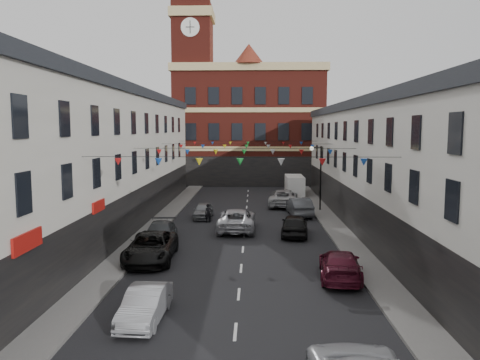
# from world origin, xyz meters

# --- Properties ---
(ground) EXTENTS (160.00, 160.00, 0.00)m
(ground) POSITION_xyz_m (0.00, 0.00, 0.00)
(ground) COLOR black
(ground) RESTS_ON ground
(pavement_left) EXTENTS (1.80, 64.00, 0.15)m
(pavement_left) POSITION_xyz_m (-6.90, 2.00, 0.07)
(pavement_left) COLOR #605E5B
(pavement_left) RESTS_ON ground
(pavement_right) EXTENTS (1.80, 64.00, 0.15)m
(pavement_right) POSITION_xyz_m (6.90, 2.00, 0.07)
(pavement_right) COLOR #605E5B
(pavement_right) RESTS_ON ground
(terrace_left) EXTENTS (8.40, 56.00, 10.70)m
(terrace_left) POSITION_xyz_m (-11.78, 1.00, 5.35)
(terrace_left) COLOR beige
(terrace_left) RESTS_ON ground
(terrace_right) EXTENTS (8.40, 56.00, 9.70)m
(terrace_right) POSITION_xyz_m (11.78, 1.00, 4.85)
(terrace_right) COLOR silver
(terrace_right) RESTS_ON ground
(civic_building) EXTENTS (20.60, 13.30, 18.50)m
(civic_building) POSITION_xyz_m (0.00, 37.95, 8.14)
(civic_building) COLOR maroon
(civic_building) RESTS_ON ground
(clock_tower) EXTENTS (5.60, 5.60, 30.00)m
(clock_tower) POSITION_xyz_m (-7.50, 35.00, 14.93)
(clock_tower) COLOR maroon
(clock_tower) RESTS_ON ground
(distant_hill) EXTENTS (40.00, 14.00, 10.00)m
(distant_hill) POSITION_xyz_m (-4.00, 62.00, 5.00)
(distant_hill) COLOR #2E4E24
(distant_hill) RESTS_ON ground
(street_lamp) EXTENTS (1.10, 0.36, 6.00)m
(street_lamp) POSITION_xyz_m (6.55, 14.00, 3.90)
(street_lamp) COLOR black
(street_lamp) RESTS_ON ground
(car_left_b) EXTENTS (1.55, 4.07, 1.33)m
(car_left_b) POSITION_xyz_m (-3.60, -11.08, 0.66)
(car_left_b) COLOR #989A9F
(car_left_b) RESTS_ON ground
(car_left_c) EXTENTS (2.86, 5.78, 1.58)m
(car_left_c) POSITION_xyz_m (-5.22, -2.64, 0.79)
(car_left_c) COLOR black
(car_left_c) RESTS_ON ground
(car_left_d) EXTENTS (2.26, 4.94, 1.40)m
(car_left_d) POSITION_xyz_m (-5.50, 1.31, 0.70)
(car_left_d) COLOR #383C3F
(car_left_d) RESTS_ON ground
(car_left_e) EXTENTS (1.63, 3.90, 1.32)m
(car_left_e) POSITION_xyz_m (-3.60, 10.34, 0.66)
(car_left_e) COLOR gray
(car_left_e) RESTS_ON ground
(car_right_c) EXTENTS (2.58, 5.15, 1.44)m
(car_right_c) POSITION_xyz_m (5.05, -5.58, 0.72)
(car_right_c) COLOR #4F0F21
(car_right_c) RESTS_ON ground
(car_right_d) EXTENTS (2.31, 4.75, 1.56)m
(car_right_d) POSITION_xyz_m (3.60, 3.99, 0.78)
(car_right_d) COLOR black
(car_right_d) RESTS_ON ground
(car_right_e) EXTENTS (2.12, 5.01, 1.61)m
(car_right_e) POSITION_xyz_m (4.67, 11.79, 0.80)
(car_right_e) COLOR #484B50
(car_right_e) RESTS_ON ground
(car_right_f) EXTENTS (3.27, 6.18, 1.66)m
(car_right_f) POSITION_xyz_m (3.60, 16.82, 0.83)
(car_right_f) COLOR #ABADB0
(car_right_f) RESTS_ON ground
(moving_car) EXTENTS (2.77, 5.92, 1.64)m
(moving_car) POSITION_xyz_m (-0.59, 5.63, 0.82)
(moving_car) COLOR #B4B5BB
(moving_car) RESTS_ON ground
(white_van) EXTENTS (1.94, 5.04, 2.23)m
(white_van) POSITION_xyz_m (5.35, 24.56, 1.11)
(white_van) COLOR white
(white_van) RESTS_ON ground
(pedestrian) EXTENTS (0.64, 0.50, 1.53)m
(pedestrian) POSITION_xyz_m (-3.00, 8.49, 0.76)
(pedestrian) COLOR black
(pedestrian) RESTS_ON ground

